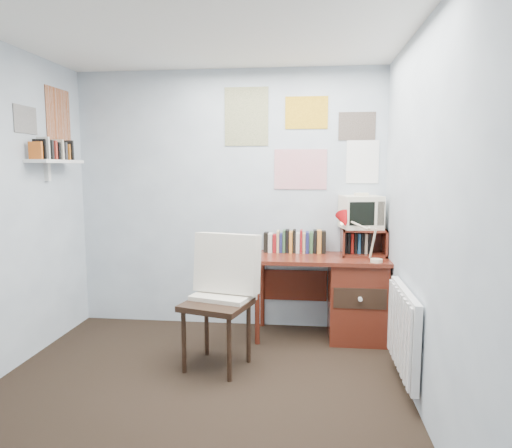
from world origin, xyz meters
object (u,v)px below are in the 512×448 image
Objects in this scene: crt_tv at (361,210)px; wall_shelf at (56,161)px; radiator at (404,331)px; desk at (350,295)px; desk_chair at (217,305)px; desk_lamp at (377,240)px; tv_riser at (363,242)px.

wall_shelf is at bearing 179.40° from crt_tv.
radiator is 1.29× the size of wall_shelf.
desk_chair is (-1.09, -0.75, 0.10)m from desk.
crt_tv is at bearing 126.16° from desk_lamp.
desk is 0.97m from radiator.
crt_tv is at bearing 55.21° from desk.
desk_lamp is at bearing -45.95° from desk.
crt_tv is (-0.03, 0.02, 0.29)m from tv_riser.
desk_chair reaches higher than tv_riser.
desk_lamp is 0.47× the size of radiator.
tv_riser is (1.21, 0.86, 0.38)m from desk_chair.
desk_chair is 2.70× the size of desk_lamp.
desk_chair is 2.54× the size of tv_riser.
desk is 3.47× the size of crt_tv.
desk is 3.00× the size of tv_riser.
desk reaches higher than radiator.
desk_chair is 1.62m from crt_tv.
radiator is at bearing 8.82° from desk_chair.
tv_riser is (0.12, 0.11, 0.48)m from desk.
tv_riser is 0.50× the size of radiator.
desk_chair is 1.53m from tv_riser.
desk_chair is 1.47m from desk_lamp.
wall_shelf is (-2.86, 0.55, 1.20)m from radiator.
desk_lamp is 0.94× the size of tv_riser.
desk is at bearing 107.24° from radiator.
tv_riser is 1.15m from radiator.
radiator is at bearing -90.87° from crt_tv.
crt_tv reaches higher than desk_chair.
radiator is 3.15m from wall_shelf.
desk_lamp is 1.09× the size of crt_tv.
radiator is (0.09, -0.73, -0.53)m from desk_lamp.
desk_chair is 1.89m from wall_shelf.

